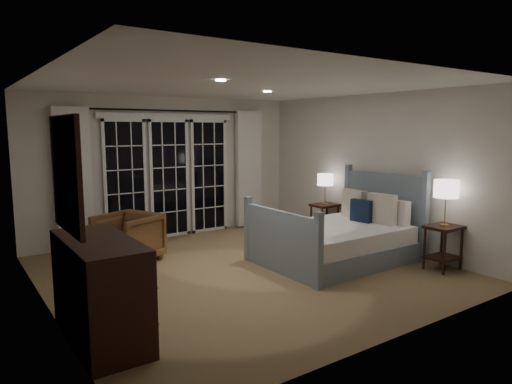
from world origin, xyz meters
TOP-DOWN VIEW (x-y plane):
  - floor at (0.00, 0.00)m, footprint 5.00×5.00m
  - ceiling at (0.00, 0.00)m, footprint 5.00×5.00m
  - wall_left at (-2.50, 0.00)m, footprint 0.02×5.00m
  - wall_right at (2.50, 0.00)m, footprint 0.02×5.00m
  - wall_back at (0.00, 2.50)m, footprint 5.00×0.02m
  - wall_front at (0.00, -2.50)m, footprint 5.00×0.02m
  - french_doors at (0.00, 2.46)m, footprint 2.50×0.04m
  - curtain_rod at (0.00, 2.40)m, footprint 3.50×0.03m
  - curtain_left at (-1.65, 2.38)m, footprint 0.55×0.10m
  - curtain_right at (1.65, 2.38)m, footprint 0.55×0.10m
  - downlight_a at (0.80, 0.60)m, footprint 0.12×0.12m
  - downlight_b at (-0.60, -0.40)m, footprint 0.12×0.12m
  - bed at (1.42, -0.35)m, footprint 2.13×1.52m
  - nightstand_left at (2.26, -1.51)m, footprint 0.48×0.38m
  - nightstand_right at (2.27, 0.85)m, footprint 0.46×0.37m
  - lamp_left at (2.26, -1.51)m, footprint 0.33×0.33m
  - lamp_right at (2.27, 0.85)m, footprint 0.28×0.28m
  - armchair at (-1.18, 1.31)m, footprint 1.04×1.03m
  - dresser at (-2.23, -0.96)m, footprint 0.57×1.34m
  - mirror at (-2.47, -0.96)m, footprint 0.05×0.85m

SIDE VIEW (x-z plane):
  - floor at x=0.00m, z-range 0.00..0.00m
  - bed at x=1.42m, z-range -0.30..0.94m
  - armchair at x=-1.18m, z-range 0.00..0.72m
  - nightstand_right at x=2.27m, z-range 0.09..0.69m
  - nightstand_left at x=2.26m, z-range 0.10..0.72m
  - dresser at x=-2.23m, z-range 0.00..0.95m
  - lamp_right at x=2.27m, z-range 0.76..1.30m
  - french_doors at x=0.00m, z-range -0.01..2.19m
  - lamp_left at x=2.26m, z-range 0.81..1.44m
  - curtain_left at x=-1.65m, z-range 0.02..2.27m
  - curtain_right at x=1.65m, z-range 0.02..2.27m
  - wall_left at x=-2.50m, z-range 0.00..2.50m
  - wall_right at x=2.50m, z-range 0.00..2.50m
  - wall_back at x=0.00m, z-range 0.00..2.50m
  - wall_front at x=0.00m, z-range 0.00..2.50m
  - mirror at x=-2.47m, z-range 1.05..2.05m
  - curtain_rod at x=0.00m, z-range 2.23..2.27m
  - downlight_a at x=0.80m, z-range 2.48..2.50m
  - downlight_b at x=-0.60m, z-range 2.48..2.50m
  - ceiling at x=0.00m, z-range 2.50..2.50m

